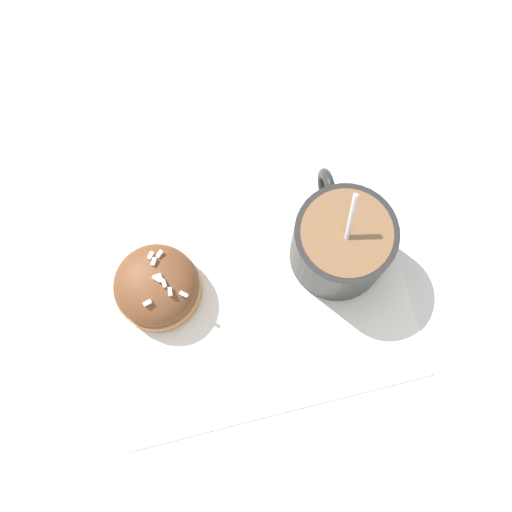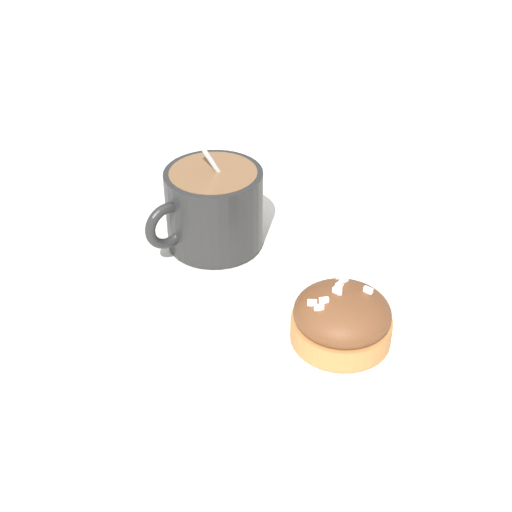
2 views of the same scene
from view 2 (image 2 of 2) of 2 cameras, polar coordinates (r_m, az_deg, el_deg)
The scene contains 4 objects.
ground_plane at distance 0.60m, azimuth 0.88°, elevation -2.80°, with size 3.00×3.00×0.00m, color silver.
paper_napkin at distance 0.60m, azimuth 0.88°, elevation -2.68°, with size 0.29×0.28×0.00m.
coffee_cup at distance 0.64m, azimuth -3.45°, elevation 4.08°, with size 0.09×0.12×0.12m.
frosted_pastry at distance 0.55m, azimuth 6.96°, elevation -4.94°, with size 0.08×0.08×0.05m.
Camera 2 is at (-0.35, 0.32, 0.37)m, focal length 50.00 mm.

